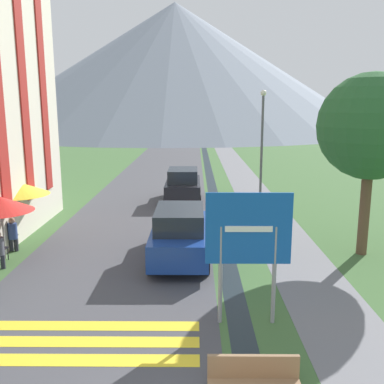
# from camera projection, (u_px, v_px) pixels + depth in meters

# --- Properties ---
(ground_plane) EXTENTS (160.00, 160.00, 0.00)m
(ground_plane) POSITION_uv_depth(u_px,v_px,m) (193.00, 194.00, 25.47)
(ground_plane) COLOR #3D6033
(road) EXTENTS (6.40, 60.00, 0.01)m
(road) POSITION_uv_depth(u_px,v_px,m) (164.00, 169.00, 35.29)
(road) COLOR #424247
(road) RESTS_ON ground_plane
(footpath) EXTENTS (2.20, 60.00, 0.01)m
(footpath) POSITION_uv_depth(u_px,v_px,m) (237.00, 169.00, 35.25)
(footpath) COLOR slate
(footpath) RESTS_ON ground_plane
(drainage_channel) EXTENTS (0.60, 60.00, 0.00)m
(drainage_channel) POSITION_uv_depth(u_px,v_px,m) (208.00, 169.00, 35.27)
(drainage_channel) COLOR black
(drainage_channel) RESTS_ON ground_plane
(crosswalk_marking) EXTENTS (5.44, 1.84, 0.01)m
(crosswalk_marking) POSITION_uv_depth(u_px,v_px,m) (77.00, 342.00, 9.50)
(crosswalk_marking) COLOR yellow
(crosswalk_marking) RESTS_ON ground_plane
(mountain_distant) EXTENTS (82.76, 82.76, 26.14)m
(mountain_distant) POSITION_uv_depth(u_px,v_px,m) (175.00, 68.00, 90.60)
(mountain_distant) COLOR gray
(mountain_distant) RESTS_ON ground_plane
(road_sign) EXTENTS (2.01, 0.11, 3.21)m
(road_sign) POSITION_uv_depth(u_px,v_px,m) (248.00, 239.00, 9.93)
(road_sign) COLOR gray
(road_sign) RESTS_ON ground_plane
(parked_car_near) EXTENTS (1.95, 4.39, 1.82)m
(parked_car_near) POSITION_uv_depth(u_px,v_px,m) (180.00, 233.00, 14.45)
(parked_car_near) COLOR navy
(parked_car_near) RESTS_ON ground_plane
(parked_car_far) EXTENTS (1.93, 3.99, 1.82)m
(parked_car_far) POSITION_uv_depth(u_px,v_px,m) (183.00, 185.00, 23.25)
(parked_car_far) COLOR black
(parked_car_far) RESTS_ON ground_plane
(cafe_chair_far_right) EXTENTS (0.40, 0.40, 0.85)m
(cafe_chair_far_right) POSITION_uv_depth(u_px,v_px,m) (10.00, 235.00, 15.60)
(cafe_chair_far_right) COLOR black
(cafe_chair_far_right) RESTS_ON ground_plane
(cafe_chair_far_left) EXTENTS (0.40, 0.40, 0.85)m
(cafe_chair_far_left) POSITION_uv_depth(u_px,v_px,m) (1.00, 237.00, 15.32)
(cafe_chair_far_left) COLOR black
(cafe_chair_far_left) RESTS_ON ground_plane
(cafe_umbrella_middle_red) EXTENTS (2.15, 2.15, 2.17)m
(cafe_umbrella_middle_red) POSITION_uv_depth(u_px,v_px,m) (1.00, 204.00, 14.30)
(cafe_umbrella_middle_red) COLOR #B7B2A8
(cafe_umbrella_middle_red) RESTS_ON ground_plane
(cafe_umbrella_rear_yellow) EXTENTS (2.33, 2.33, 2.23)m
(cafe_umbrella_rear_yellow) POSITION_uv_depth(u_px,v_px,m) (19.00, 188.00, 16.69)
(cafe_umbrella_rear_yellow) COLOR #B7B2A8
(cafe_umbrella_rear_yellow) RESTS_ON ground_plane
(person_seated_near) EXTENTS (0.32, 0.32, 1.24)m
(person_seated_near) POSITION_uv_depth(u_px,v_px,m) (13.00, 233.00, 15.32)
(person_seated_near) COLOR #282833
(person_seated_near) RESTS_ON ground_plane
(streetlamp) EXTENTS (0.28, 0.28, 5.88)m
(streetlamp) POSITION_uv_depth(u_px,v_px,m) (262.00, 142.00, 20.57)
(streetlamp) COLOR #515156
(streetlamp) RESTS_ON ground_plane
(tree_by_path) EXTENTS (3.59, 3.59, 6.27)m
(tree_by_path) POSITION_uv_depth(u_px,v_px,m) (371.00, 127.00, 14.29)
(tree_by_path) COLOR brown
(tree_by_path) RESTS_ON ground_plane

